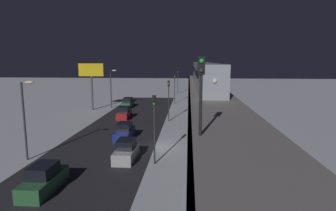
% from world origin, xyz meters
% --- Properties ---
extents(ground_plane, '(240.00, 240.00, 0.00)m').
position_xyz_m(ground_plane, '(0.00, 0.00, 0.00)').
color(ground_plane, silver).
extents(avenue_asphalt, '(11.00, 82.44, 0.01)m').
position_xyz_m(avenue_asphalt, '(5.85, 0.00, 0.00)').
color(avenue_asphalt, '#28282D').
rests_on(avenue_asphalt, ground_plane).
extents(elevated_railway, '(5.00, 82.44, 5.69)m').
position_xyz_m(elevated_railway, '(-5.69, 0.00, 4.95)').
color(elevated_railway, gray).
rests_on(elevated_railway, ground_plane).
extents(subway_train, '(2.94, 36.87, 3.40)m').
position_xyz_m(subway_train, '(-5.79, -15.33, 7.47)').
color(subway_train, '#999EA8').
rests_on(subway_train, elevated_railway).
extents(rail_signal, '(0.36, 0.41, 4.00)m').
position_xyz_m(rail_signal, '(-3.93, 15.89, 8.42)').
color(rail_signal, black).
rests_on(rail_signal, elevated_railway).
extents(sedan_red, '(1.91, 4.21, 1.97)m').
position_xyz_m(sedan_red, '(7.25, -15.06, 0.78)').
color(sedan_red, '#A51E1E').
rests_on(sedan_red, ground_plane).
extents(sedan_blue, '(1.80, 4.61, 1.97)m').
position_xyz_m(sedan_blue, '(4.45, -3.08, 0.80)').
color(sedan_blue, navy).
rests_on(sedan_blue, ground_plane).
extents(sedan_green, '(1.80, 4.69, 1.97)m').
position_xyz_m(sedan_green, '(9.05, -26.21, 0.80)').
color(sedan_green, '#2D6038').
rests_on(sedan_green, ground_plane).
extents(sedan_green_2, '(1.80, 4.73, 1.97)m').
position_xyz_m(sedan_green_2, '(7.25, 11.09, 0.80)').
color(sedan_green_2, '#2D6038').
rests_on(sedan_green_2, ground_plane).
extents(sedan_silver, '(1.80, 4.45, 1.97)m').
position_xyz_m(sedan_silver, '(2.65, 4.10, 0.80)').
color(sedan_silver, '#B2B2B7').
rests_on(sedan_silver, ground_plane).
extents(traffic_light_near, '(0.32, 0.44, 6.40)m').
position_xyz_m(traffic_light_near, '(-0.25, 5.18, 4.20)').
color(traffic_light_near, '#2D2D2D').
rests_on(traffic_light_near, ground_plane).
extents(traffic_light_mid, '(0.32, 0.44, 6.40)m').
position_xyz_m(traffic_light_mid, '(-0.25, -13.39, 4.20)').
color(traffic_light_mid, '#2D2D2D').
rests_on(traffic_light_mid, ground_plane).
extents(traffic_light_far, '(0.32, 0.44, 6.40)m').
position_xyz_m(traffic_light_far, '(-0.25, -31.97, 4.20)').
color(traffic_light_far, '#2D2D2D').
rests_on(traffic_light_far, ground_plane).
extents(traffic_light_distant, '(0.32, 0.44, 6.40)m').
position_xyz_m(traffic_light_distant, '(-0.25, -50.54, 4.20)').
color(traffic_light_distant, '#2D2D2D').
rests_on(traffic_light_distant, ground_plane).
extents(commercial_billboard, '(4.80, 0.36, 8.90)m').
position_xyz_m(commercial_billboard, '(15.20, -22.66, 6.83)').
color(commercial_billboard, '#4C4C51').
rests_on(commercial_billboard, ground_plane).
extents(street_lamp_near, '(1.35, 0.44, 7.65)m').
position_xyz_m(street_lamp_near, '(11.92, 5.00, 4.81)').
color(street_lamp_near, '#38383D').
rests_on(street_lamp_near, ground_plane).
extents(street_lamp_far, '(1.35, 0.44, 7.65)m').
position_xyz_m(street_lamp_far, '(11.92, -25.00, 4.81)').
color(street_lamp_far, '#38383D').
rests_on(street_lamp_far, ground_plane).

